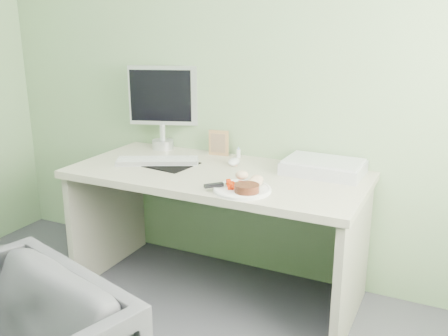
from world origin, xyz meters
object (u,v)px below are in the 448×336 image
at_px(desk, 217,203).
at_px(plate, 242,190).
at_px(monitor, 163,103).
at_px(scanner, 323,168).

xyz_separation_m(desk, plate, (0.26, -0.24, 0.19)).
xyz_separation_m(plate, monitor, (-0.79, 0.55, 0.29)).
bearing_deg(scanner, desk, -156.64).
distance_m(desk, plate, 0.40).
bearing_deg(desk, plate, -42.58).
distance_m(scanner, monitor, 1.09).
height_order(scanner, monitor, monitor).
height_order(plate, scanner, scanner).
relative_size(desk, plate, 5.75).
distance_m(plate, monitor, 1.00).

